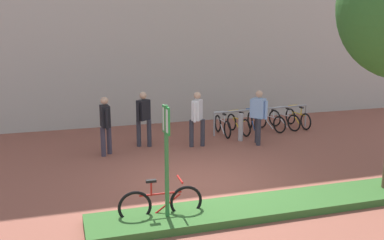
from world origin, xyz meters
TOP-DOWN VIEW (x-y plane):
  - ground_plane at (0.00, 0.00)m, footprint 60.00×60.00m
  - planter_strip at (0.57, -1.80)m, footprint 7.00×1.10m
  - parking_sign_post at (-1.36, -1.80)m, footprint 0.08×0.36m
  - bike_at_sign at (-1.44, -1.61)m, footprint 1.68×0.42m
  - bike_rack_cluster at (3.58, 4.30)m, footprint 3.75×1.83m
  - bollard_steel at (2.36, 3.33)m, footprint 0.16×0.16m
  - person_shirt_blue at (0.80, 3.11)m, footprint 0.50×0.52m
  - person_suited_navy at (-2.00, 3.03)m, footprint 0.33×0.61m
  - person_casual_tan at (2.73, 2.81)m, footprint 0.44×0.50m
  - person_suited_dark at (-0.78, 3.59)m, footprint 0.50×0.43m

SIDE VIEW (x-z plane):
  - ground_plane at x=0.00m, z-range 0.00..0.00m
  - planter_strip at x=0.57m, z-range 0.00..0.16m
  - bike_rack_cluster at x=3.58m, z-range -0.07..0.76m
  - bike_at_sign at x=-1.44m, z-range -0.08..0.78m
  - bollard_steel at x=2.36m, z-range 0.00..0.90m
  - person_shirt_blue at x=0.80m, z-range 0.12..1.84m
  - person_suited_navy at x=-2.00m, z-range 0.12..1.84m
  - person_casual_tan at x=2.73m, z-range 0.12..1.84m
  - person_suited_dark at x=-0.78m, z-range 0.12..1.84m
  - parking_sign_post at x=-1.36m, z-range 0.36..2.70m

